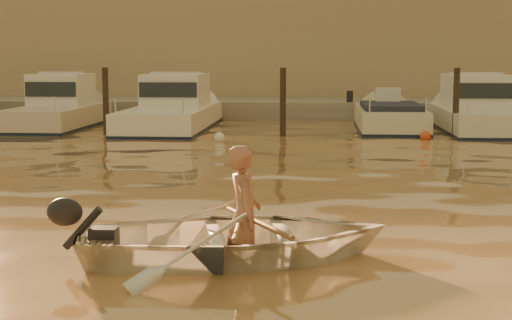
# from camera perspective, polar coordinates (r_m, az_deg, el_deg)

# --- Properties ---
(ground_plane) EXTENTS (160.00, 160.00, 0.00)m
(ground_plane) POSITION_cam_1_polar(r_m,az_deg,el_deg) (9.51, -0.56, -6.48)
(ground_plane) COLOR olive
(ground_plane) RESTS_ON ground
(dinghy) EXTENTS (4.05, 3.27, 0.74)m
(dinghy) POSITION_cam_1_polar(r_m,az_deg,el_deg) (9.01, -1.50, -5.63)
(dinghy) COLOR silver
(dinghy) RESTS_ON ground_plane
(person) EXTENTS (0.50, 0.66, 1.61)m
(person) POSITION_cam_1_polar(r_m,az_deg,el_deg) (8.97, -0.87, -4.03)
(person) COLOR #97624B
(person) RESTS_ON dinghy
(outboard_motor) EXTENTS (0.97, 0.59, 0.70)m
(outboard_motor) POSITION_cam_1_polar(r_m,az_deg,el_deg) (8.96, -11.12, -5.65)
(outboard_motor) COLOR black
(outboard_motor) RESTS_ON dinghy
(oar_port) EXTENTS (0.93, 1.93, 0.13)m
(oar_port) POSITION_cam_1_polar(r_m,az_deg,el_deg) (9.01, 0.08, -4.53)
(oar_port) COLOR brown
(oar_port) RESTS_ON dinghy
(oar_starboard) EXTENTS (0.16, 2.10, 0.13)m
(oar_starboard) POSITION_cam_1_polar(r_m,az_deg,el_deg) (8.98, -1.19, -4.56)
(oar_starboard) COLOR brown
(oar_starboard) RESTS_ON dinghy
(moored_boat_1) EXTENTS (2.18, 6.50, 1.75)m
(moored_boat_1) POSITION_cam_1_polar(r_m,az_deg,el_deg) (26.67, -14.30, 3.65)
(moored_boat_1) COLOR beige
(moored_boat_1) RESTS_ON ground_plane
(moored_boat_2) EXTENTS (2.42, 8.05, 1.75)m
(moored_boat_2) POSITION_cam_1_polar(r_m,az_deg,el_deg) (25.69, -6.12, 3.70)
(moored_boat_2) COLOR white
(moored_boat_2) RESTS_ON ground_plane
(moored_boat_3) EXTENTS (2.01, 5.82, 0.95)m
(moored_boat_3) POSITION_cam_1_polar(r_m,az_deg,el_deg) (25.38, 9.70, 2.69)
(moored_boat_3) COLOR beige
(moored_boat_3) RESTS_ON ground_plane
(moored_boat_4) EXTENTS (2.39, 7.31, 1.75)m
(moored_boat_4) POSITION_cam_1_polar(r_m,az_deg,el_deg) (25.76, 15.94, 3.47)
(moored_boat_4) COLOR silver
(moored_boat_4) RESTS_ON ground_plane
(piling_1) EXTENTS (0.18, 0.18, 2.20)m
(piling_1) POSITION_cam_1_polar(r_m,az_deg,el_deg) (23.89, -10.87, 3.99)
(piling_1) COLOR #2D2319
(piling_1) RESTS_ON ground_plane
(piling_2) EXTENTS (0.18, 0.18, 2.20)m
(piling_2) POSITION_cam_1_polar(r_m,az_deg,el_deg) (23.06, 1.97, 4.00)
(piling_2) COLOR #2D2319
(piling_2) RESTS_ON ground_plane
(piling_3) EXTENTS (0.18, 0.18, 2.20)m
(piling_3) POSITION_cam_1_polar(r_m,az_deg,el_deg) (23.38, 14.33, 3.82)
(piling_3) COLOR #2D2319
(piling_3) RESTS_ON ground_plane
(fender_b) EXTENTS (0.30, 0.30, 0.30)m
(fender_b) POSITION_cam_1_polar(r_m,az_deg,el_deg) (24.06, -15.02, 1.98)
(fender_b) COLOR orange
(fender_b) RESTS_ON ground_plane
(fender_c) EXTENTS (0.30, 0.30, 0.30)m
(fender_c) POSITION_cam_1_polar(r_m,az_deg,el_deg) (21.61, -2.67, 1.64)
(fender_c) COLOR white
(fender_c) RESTS_ON ground_plane
(fender_d) EXTENTS (0.30, 0.30, 0.30)m
(fender_d) POSITION_cam_1_polar(r_m,az_deg,el_deg) (22.54, 12.22, 1.71)
(fender_d) COLOR #DA4219
(fender_d) RESTS_ON ground_plane
(quay) EXTENTS (52.00, 4.00, 1.00)m
(quay) POSITION_cam_1_polar(r_m,az_deg,el_deg) (30.78, 2.97, 3.46)
(quay) COLOR gray
(quay) RESTS_ON ground_plane
(waterfront_building) EXTENTS (46.00, 7.00, 4.80)m
(waterfront_building) POSITION_cam_1_polar(r_m,az_deg,el_deg) (36.20, 3.24, 7.62)
(waterfront_building) COLOR #9E8466
(waterfront_building) RESTS_ON quay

